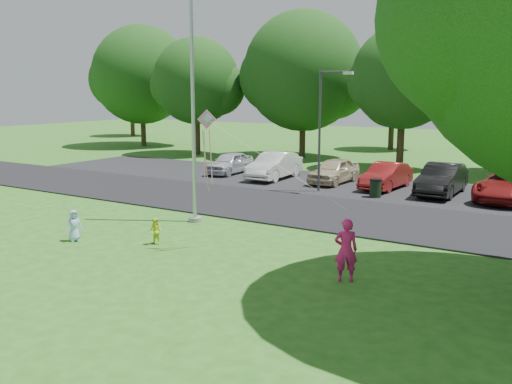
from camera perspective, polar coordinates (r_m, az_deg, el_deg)
The scene contains 12 objects.
ground at distance 15.70m, azimuth -7.38°, elevation -8.02°, with size 120.00×120.00×0.00m, color #28651A.
park_road at distance 23.09m, azimuth 6.99°, elevation -2.01°, with size 60.00×6.00×0.06m, color black.
parking_strip at distance 29.00m, azimuth 12.50°, elevation 0.33°, with size 42.00×7.00×0.06m, color black.
flagpole at distance 21.02m, azimuth -6.31°, elevation 8.18°, with size 0.50×0.50×10.00m.
street_lamp at distance 27.11m, azimuth 6.85°, elevation 7.23°, with size 1.64×0.23×5.84m.
trash_can at distance 26.42m, azimuth 11.86°, elevation 0.32°, with size 0.56×0.56×0.89m.
tree_row at distance 36.56m, azimuth 20.00°, elevation 10.91°, with size 64.35×11.94×10.88m.
parked_cars at distance 28.54m, azimuth 14.04°, elevation 1.55°, with size 19.87×5.08×1.44m.
woman at distance 14.88m, azimuth 8.97°, elevation -5.75°, with size 0.61×0.40×1.66m, color #DB1D6D.
child_yellow at distance 18.47m, azimuth -9.99°, elevation -3.90°, with size 0.42×0.33×0.87m, color #E1FF28.
child_blue at distance 19.52m, azimuth -17.74°, elevation -3.21°, with size 0.51×0.33×1.04m, color #9FC4F4.
kite at distance 17.07m, azimuth -4.69°, elevation 5.64°, with size 5.01×0.69×2.51m.
Camera 1 is at (9.58, -11.44, 4.90)m, focal length 40.00 mm.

